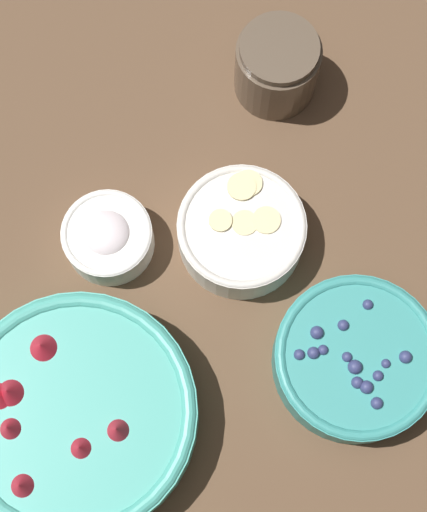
{
  "coord_description": "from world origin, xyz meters",
  "views": [
    {
      "loc": [
        -0.12,
        -0.18,
        0.96
      ],
      "look_at": [
        0.05,
        -0.0,
        0.04
      ],
      "focal_mm": 60.0,
      "sensor_mm": 36.0,
      "label": 1
    }
  ],
  "objects_px": {
    "bowl_blueberries": "(356,359)",
    "jar_chocolate": "(277,68)",
    "bowl_cream": "(108,237)",
    "bowl_strawberries": "(77,414)",
    "bowl_bananas": "(244,233)"
  },
  "relations": [
    {
      "from": "bowl_strawberries",
      "to": "bowl_cream",
      "type": "relative_size",
      "value": 2.5
    },
    {
      "from": "bowl_strawberries",
      "to": "bowl_blueberries",
      "type": "distance_m",
      "value": 0.31
    },
    {
      "from": "bowl_blueberries",
      "to": "jar_chocolate",
      "type": "xyz_separation_m",
      "value": [
        0.18,
        0.3,
        0.01
      ]
    },
    {
      "from": "bowl_strawberries",
      "to": "bowl_bananas",
      "type": "relative_size",
      "value": 1.77
    },
    {
      "from": "bowl_cream",
      "to": "jar_chocolate",
      "type": "distance_m",
      "value": 0.28
    },
    {
      "from": "bowl_cream",
      "to": "jar_chocolate",
      "type": "xyz_separation_m",
      "value": [
        0.28,
        0.01,
        0.01
      ]
    },
    {
      "from": "bowl_strawberries",
      "to": "bowl_blueberries",
      "type": "relative_size",
      "value": 1.42
    },
    {
      "from": "bowl_strawberries",
      "to": "bowl_cream",
      "type": "bearing_deg",
      "value": 38.46
    },
    {
      "from": "bowl_strawberries",
      "to": "bowl_bananas",
      "type": "bearing_deg",
      "value": 4.17
    },
    {
      "from": "bowl_blueberries",
      "to": "jar_chocolate",
      "type": "height_order",
      "value": "jar_chocolate"
    },
    {
      "from": "bowl_blueberries",
      "to": "bowl_cream",
      "type": "xyz_separation_m",
      "value": [
        -0.1,
        0.29,
        -0.0
      ]
    },
    {
      "from": "bowl_bananas",
      "to": "bowl_cream",
      "type": "bearing_deg",
      "value": 136.91
    },
    {
      "from": "bowl_blueberries",
      "to": "bowl_cream",
      "type": "relative_size",
      "value": 1.75
    },
    {
      "from": "bowl_bananas",
      "to": "jar_chocolate",
      "type": "bearing_deg",
      "value": 34.29
    },
    {
      "from": "bowl_cream",
      "to": "jar_chocolate",
      "type": "bearing_deg",
      "value": 2.25
    }
  ]
}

